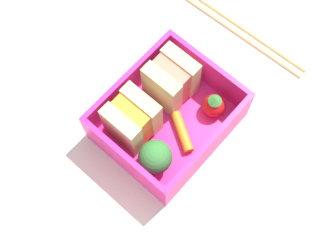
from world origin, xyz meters
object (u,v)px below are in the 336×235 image
object	(u,v)px
broccoli_floret	(155,157)
strawberry_far_left	(214,105)
sandwich_center_left	(171,80)
carrot_stick_far_left	(182,132)
sandwich_left	(132,120)
chopstick_pair	(237,27)
drinking_glass	(87,228)

from	to	relation	value
broccoli_floret	strawberry_far_left	size ratio (longest dim) A/B	1.39
sandwich_center_left	carrot_stick_far_left	xyz separation A→B (cm)	(-3.28, -4.65, -2.47)
sandwich_center_left	carrot_stick_far_left	world-z (taller)	sandwich_center_left
sandwich_left	carrot_stick_far_left	world-z (taller)	sandwich_left
broccoli_floret	carrot_stick_far_left	xyz separation A→B (cm)	(4.83, 0.12, -2.06)
sandwich_center_left	chopstick_pair	distance (cm)	13.57
drinking_glass	chopstick_pair	bearing A→B (deg)	8.38
broccoli_floret	carrot_stick_far_left	world-z (taller)	broccoli_floret
strawberry_far_left	broccoli_floret	bearing A→B (deg)	175.85
strawberry_far_left	drinking_glass	size ratio (longest dim) A/B	0.35
carrot_stick_far_left	sandwich_left	bearing A→B (deg)	125.85
sandwich_center_left	chopstick_pair	size ratio (longest dim) A/B	0.29
sandwich_left	drinking_glass	xyz separation A→B (cm)	(-11.90, -4.83, 0.53)
broccoli_floret	strawberry_far_left	xyz separation A→B (cm)	(9.54, -0.69, -1.17)
strawberry_far_left	chopstick_pair	size ratio (longest dim) A/B	0.16
carrot_stick_far_left	drinking_glass	bearing A→B (deg)	-179.35
broccoli_floret	drinking_glass	bearing A→B (deg)	-179.73
sandwich_left	drinking_glass	size ratio (longest dim) A/B	0.64
sandwich_center_left	drinking_glass	xyz separation A→B (cm)	(-18.54, -4.83, 0.53)
broccoli_floret	chopstick_pair	world-z (taller)	broccoli_floret
strawberry_far_left	drinking_glass	distance (cm)	20.10
strawberry_far_left	chopstick_pair	distance (cm)	12.92
sandwich_left	sandwich_center_left	size ratio (longest dim) A/B	1.00
broccoli_floret	sandwich_left	bearing A→B (deg)	72.96
strawberry_far_left	drinking_glass	bearing A→B (deg)	178.16
sandwich_left	drinking_glass	distance (cm)	12.85
sandwich_center_left	sandwich_left	bearing A→B (deg)	180.00
sandwich_center_left	broccoli_floret	world-z (taller)	sandwich_center_left
broccoli_floret	sandwich_center_left	bearing A→B (deg)	30.53
sandwich_left	sandwich_center_left	distance (cm)	6.64
broccoli_floret	strawberry_far_left	world-z (taller)	broccoli_floret
chopstick_pair	drinking_glass	world-z (taller)	drinking_glass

